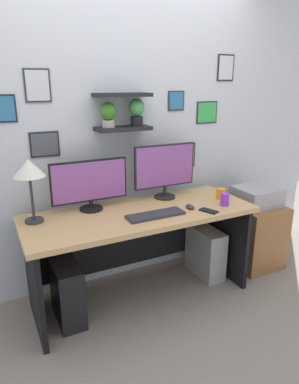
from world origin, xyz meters
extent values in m
plane|color=gray|center=(0.00, 0.00, 0.00)|extent=(8.00, 8.00, 0.00)
cube|color=silver|center=(0.00, 0.44, 1.35)|extent=(4.40, 0.04, 2.70)
cube|color=black|center=(0.00, 0.32, 1.35)|extent=(0.44, 0.20, 0.03)
cube|color=black|center=(0.00, 0.32, 1.60)|extent=(0.44, 0.20, 0.03)
cylinder|color=#B2A899|center=(-0.12, 0.32, 1.39)|extent=(0.10, 0.10, 0.06)
ellipsoid|color=#3A8027|center=(-0.12, 0.32, 1.48)|extent=(0.12, 0.12, 0.13)
cylinder|color=black|center=(0.12, 0.32, 1.40)|extent=(0.10, 0.10, 0.08)
ellipsoid|color=#459B4B|center=(0.12, 0.32, 1.51)|extent=(0.12, 0.12, 0.14)
cube|color=black|center=(-0.60, 0.42, 1.25)|extent=(0.22, 0.02, 0.19)
cube|color=#4C4C56|center=(-0.60, 0.41, 1.25)|extent=(0.19, 0.00, 0.17)
cube|color=black|center=(-0.84, 0.42, 1.52)|extent=(0.15, 0.02, 0.19)
cube|color=teal|center=(-0.84, 0.41, 1.52)|extent=(0.12, 0.00, 0.17)
cube|color=#2D2D33|center=(-0.61, 0.42, 1.67)|extent=(0.18, 0.02, 0.23)
cube|color=silver|center=(-0.61, 0.41, 1.67)|extent=(0.16, 0.00, 0.21)
cube|color=#2D2D33|center=(0.54, 0.42, 1.54)|extent=(0.16, 0.02, 0.17)
cube|color=teal|center=(0.54, 0.41, 1.54)|extent=(0.13, 0.00, 0.14)
cube|color=black|center=(0.67, 0.42, 1.05)|extent=(0.17, 0.02, 0.22)
cube|color=green|center=(0.67, 0.41, 1.05)|extent=(0.15, 0.00, 0.20)
cube|color=#2D2D33|center=(0.87, 0.42, 1.43)|extent=(0.22, 0.02, 0.20)
cube|color=green|center=(0.87, 0.41, 1.43)|extent=(0.20, 0.00, 0.17)
cube|color=black|center=(1.06, 0.42, 1.82)|extent=(0.18, 0.02, 0.23)
cube|color=silver|center=(1.06, 0.41, 1.82)|extent=(0.15, 0.00, 0.20)
cube|color=tan|center=(0.00, 0.00, 0.73)|extent=(1.78, 0.68, 0.04)
cube|color=black|center=(-0.83, 0.00, 0.35)|extent=(0.04, 0.62, 0.71)
cube|color=black|center=(0.83, 0.00, 0.35)|extent=(0.04, 0.62, 0.71)
cube|color=black|center=(0.00, 0.30, 0.39)|extent=(1.58, 0.02, 0.50)
cylinder|color=black|center=(-0.33, 0.21, 0.76)|extent=(0.18, 0.18, 0.02)
cylinder|color=black|center=(-0.33, 0.21, 0.80)|extent=(0.03, 0.03, 0.07)
cube|color=black|center=(-0.33, 0.22, 0.98)|extent=(0.60, 0.02, 0.32)
cube|color=#8C4C99|center=(-0.33, 0.21, 0.98)|extent=(0.57, 0.00, 0.30)
cylinder|color=black|center=(0.33, 0.21, 0.76)|extent=(0.18, 0.18, 0.02)
cylinder|color=black|center=(0.33, 0.21, 0.81)|extent=(0.03, 0.03, 0.10)
cube|color=black|center=(0.33, 0.22, 1.03)|extent=(0.55, 0.02, 0.36)
cube|color=#8C4C99|center=(0.33, 0.21, 1.03)|extent=(0.53, 0.00, 0.34)
cube|color=#2D2D33|center=(0.06, -0.14, 0.76)|extent=(0.44, 0.14, 0.02)
ellipsoid|color=#2D2D33|center=(0.37, -0.11, 0.77)|extent=(0.06, 0.09, 0.03)
cylinder|color=#2D2D33|center=(-0.76, 0.15, 0.76)|extent=(0.13, 0.13, 0.02)
cylinder|color=#2D2D33|center=(-0.76, 0.15, 0.93)|extent=(0.02, 0.02, 0.31)
cone|color=silver|center=(-0.76, 0.15, 1.14)|extent=(0.22, 0.22, 0.12)
cube|color=black|center=(0.47, -0.23, 0.76)|extent=(0.12, 0.16, 0.01)
cylinder|color=orange|center=(0.74, -0.03, 0.80)|extent=(0.08, 0.08, 0.09)
cylinder|color=purple|center=(0.66, -0.18, 0.80)|extent=(0.07, 0.07, 0.10)
cube|color=brown|center=(1.20, 0.02, 0.30)|extent=(0.44, 0.50, 0.60)
cube|color=#9E9EA3|center=(1.20, 0.02, 0.69)|extent=(0.38, 0.34, 0.17)
cube|color=black|center=(-0.61, -0.01, 0.23)|extent=(0.18, 0.40, 0.46)
cube|color=#99999E|center=(0.67, 0.05, 0.22)|extent=(0.18, 0.40, 0.45)
camera|label=1|loc=(-1.04, -2.23, 1.69)|focal=32.04mm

